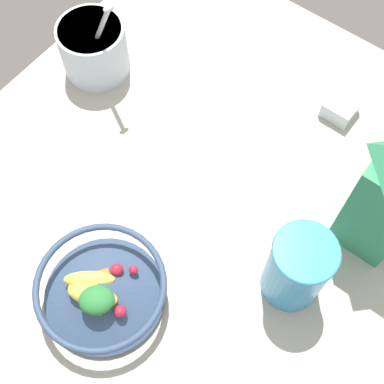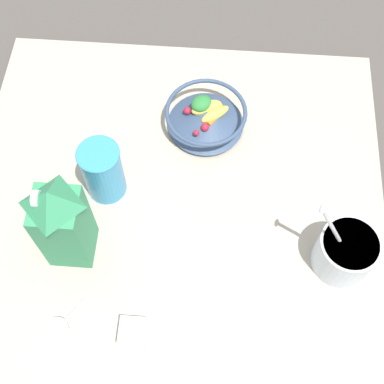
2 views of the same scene
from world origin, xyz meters
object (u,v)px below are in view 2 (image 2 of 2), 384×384
object	(u,v)px
fruit_bowl	(206,116)
spice_jar	(133,332)
milk_carton	(62,223)
yogurt_tub	(346,251)
drinking_cup	(103,171)

from	to	relation	value
fruit_bowl	spice_jar	bearing A→B (deg)	-12.36
milk_carton	yogurt_tub	distance (m)	0.57
milk_carton	yogurt_tub	world-z (taller)	milk_carton
spice_jar	drinking_cup	bearing A→B (deg)	-162.79
fruit_bowl	yogurt_tub	world-z (taller)	yogurt_tub
yogurt_tub	drinking_cup	xyz separation A→B (m)	(-0.14, -0.52, 0.02)
spice_jar	milk_carton	bearing A→B (deg)	-139.39
drinking_cup	spice_jar	distance (m)	0.34
fruit_bowl	spice_jar	world-z (taller)	fruit_bowl
milk_carton	spice_jar	distance (m)	0.26
yogurt_tub	drinking_cup	distance (m)	0.53
milk_carton	yogurt_tub	size ratio (longest dim) A/B	1.19
spice_jar	yogurt_tub	bearing A→B (deg)	113.86
yogurt_tub	spice_jar	distance (m)	0.46
fruit_bowl	yogurt_tub	distance (m)	0.45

